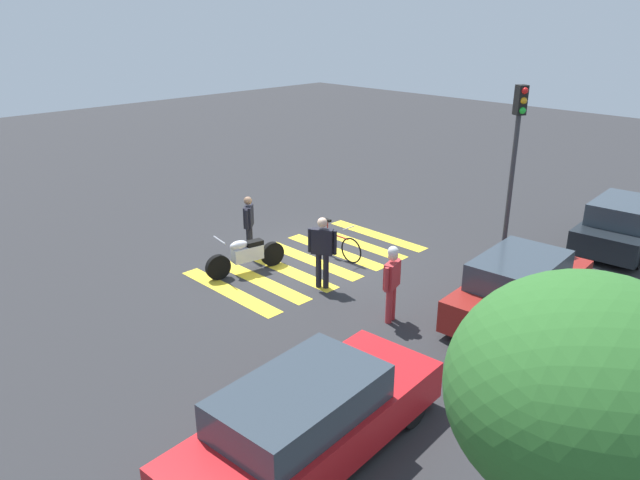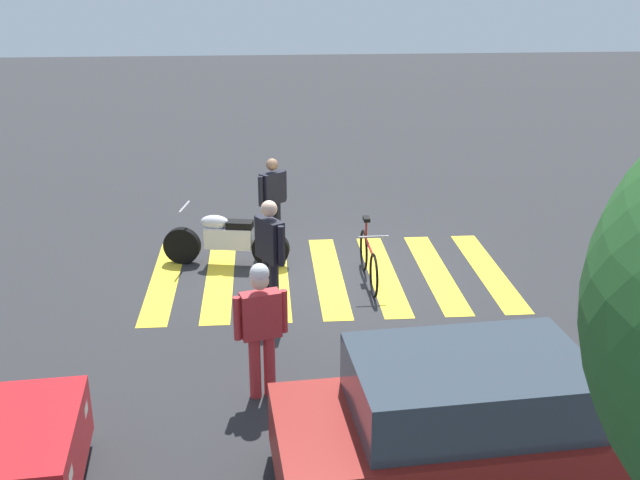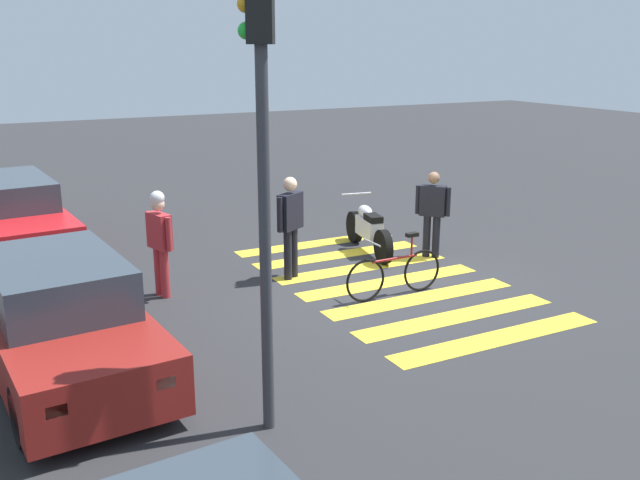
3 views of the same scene
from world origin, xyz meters
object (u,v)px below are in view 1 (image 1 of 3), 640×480
police_motorcycle (246,255)px  car_maroon_wagon (520,288)px  officer_by_motorcycle (322,248)px  car_red_convertible (309,421)px  leaning_bicycle (336,244)px  pedestrian_bystander (392,279)px  traffic_light_pole (515,149)px  car_black_suv (624,225)px  officer_on_foot (249,222)px

police_motorcycle → car_maroon_wagon: size_ratio=0.51×
officer_by_motorcycle → car_red_convertible: size_ratio=0.37×
car_maroon_wagon → leaning_bicycle: bearing=-85.5°
officer_by_motorcycle → car_red_convertible: officer_by_motorcycle is taller
pedestrian_bystander → car_maroon_wagon: bearing=139.8°
leaning_bicycle → traffic_light_pole: 5.12m
pedestrian_bystander → car_black_suv: size_ratio=0.42×
pedestrian_bystander → car_black_suv: 8.17m
pedestrian_bystander → car_maroon_wagon: size_ratio=0.40×
police_motorcycle → car_maroon_wagon: bearing=114.3°
pedestrian_bystander → traffic_light_pole: (-4.47, 0.13, 2.08)m
officer_on_foot → car_black_suv: officer_on_foot is taller
car_maroon_wagon → car_red_convertible: car_maroon_wagon is taller
police_motorcycle → car_black_suv: 10.46m
leaning_bicycle → officer_on_foot: bearing=-50.5°
police_motorcycle → leaning_bicycle: (-2.31, 0.93, -0.07)m
officer_by_motorcycle → car_maroon_wagon: (-1.99, 4.00, -0.35)m
leaning_bicycle → traffic_light_pole: bearing=128.8°
police_motorcycle → officer_by_motorcycle: (-0.73, 2.00, 0.56)m
officer_on_foot → car_maroon_wagon: 7.15m
car_maroon_wagon → officer_on_foot: bearing=-74.6°
officer_by_motorcycle → traffic_light_pole: size_ratio=0.38×
pedestrian_bystander → police_motorcycle: bearing=-82.1°
officer_by_motorcycle → car_maroon_wagon: officer_by_motorcycle is taller
car_red_convertible → traffic_light_pole: bearing=-168.9°
police_motorcycle → car_maroon_wagon: car_maroon_wagon is taller
officer_by_motorcycle → car_black_suv: officer_by_motorcycle is taller
traffic_light_pole → officer_on_foot: bearing=-50.9°
car_black_suv → traffic_light_pole: 4.56m
leaning_bicycle → pedestrian_bystander: bearing=62.1°
car_black_suv → traffic_light_pole: size_ratio=0.89×
police_motorcycle → car_black_suv: car_black_suv is taller
officer_on_foot → pedestrian_bystander: bearing=87.3°
officer_on_foot → car_red_convertible: 8.19m
officer_by_motorcycle → car_black_suv: (-7.81, 4.04, -0.36)m
officer_by_motorcycle → pedestrian_bystander: bearing=86.3°
leaning_bicycle → traffic_light_pole: traffic_light_pole is taller
police_motorcycle → traffic_light_pole: size_ratio=0.47×
leaning_bicycle → car_red_convertible: size_ratio=0.37×
car_red_convertible → leaning_bicycle: bearing=-139.1°
car_maroon_wagon → officer_by_motorcycle: bearing=-63.6°
car_black_suv → car_red_convertible: 12.10m
police_motorcycle → car_black_suv: size_ratio=0.53×
officer_on_foot → car_black_suv: 10.37m
officer_by_motorcycle → police_motorcycle: bearing=-70.0°
officer_on_foot → car_red_convertible: size_ratio=0.34×
traffic_light_pole → car_red_convertible: bearing=11.1°
officer_on_foot → officer_by_motorcycle: 2.89m
leaning_bicycle → officer_by_motorcycle: 2.02m
car_red_convertible → police_motorcycle: bearing=-120.6°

